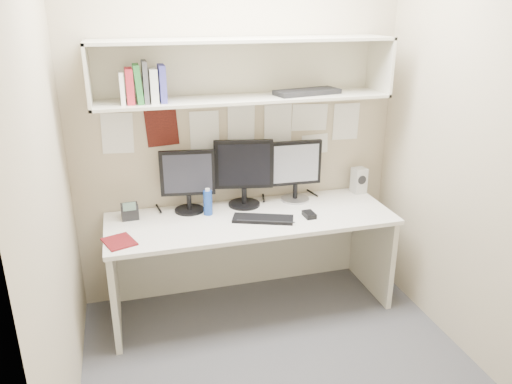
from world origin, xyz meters
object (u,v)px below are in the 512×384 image
object	(u,v)px
monitor_center	(244,171)
desk_phone	(130,211)
maroon_notebook	(119,242)
desk	(251,262)
keyboard	(263,219)
monitor_left	(188,178)
monitor_right	(295,168)
speaker	(359,180)

from	to	relation	value
monitor_center	desk_phone	bearing A→B (deg)	-166.25
monitor_center	maroon_notebook	size ratio (longest dim) A/B	2.36
desk	keyboard	size ratio (longest dim) A/B	4.82
desk	monitor_left	size ratio (longest dim) A/B	4.46
desk	monitor_left	world-z (taller)	monitor_left
desk	monitor_right	world-z (taller)	monitor_right
monitor_right	maroon_notebook	distance (m)	1.38
monitor_left	keyboard	bearing A→B (deg)	-25.79
monitor_left	monitor_right	size ratio (longest dim) A/B	0.98
monitor_right	speaker	xyz separation A→B (m)	(0.54, 0.01, -0.15)
monitor_center	maroon_notebook	xyz separation A→B (m)	(-0.91, -0.40, -0.26)
speaker	maroon_notebook	distance (m)	1.89
monitor_center	speaker	xyz separation A→B (m)	(0.94, 0.02, -0.17)
monitor_left	keyboard	world-z (taller)	monitor_left
monitor_center	keyboard	distance (m)	0.41
keyboard	monitor_right	bearing A→B (deg)	63.49
keyboard	maroon_notebook	world-z (taller)	keyboard
desk	monitor_center	xyz separation A→B (m)	(0.00, 0.22, 0.63)
desk	monitor_right	size ratio (longest dim) A/B	4.37
monitor_right	keyboard	distance (m)	0.52
monitor_right	speaker	bearing A→B (deg)	3.70
maroon_notebook	desk_phone	xyz separation A→B (m)	(0.08, 0.36, 0.05)
speaker	desk_phone	size ratio (longest dim) A/B	1.44
keyboard	speaker	xyz separation A→B (m)	(0.88, 0.33, 0.09)
keyboard	maroon_notebook	distance (m)	0.97
desk_phone	maroon_notebook	bearing A→B (deg)	-105.31
monitor_center	maroon_notebook	distance (m)	1.02
monitor_left	desk_phone	distance (m)	0.46
monitor_center	monitor_right	size ratio (longest dim) A/B	1.08
speaker	desk_phone	distance (m)	1.76
maroon_notebook	desk_phone	bearing A→B (deg)	57.73
speaker	maroon_notebook	bearing A→B (deg)	-173.18
monitor_right	keyboard	xyz separation A→B (m)	(-0.34, -0.31, -0.24)
monitor_right	desk_phone	distance (m)	1.24
monitor_center	keyboard	xyz separation A→B (m)	(0.06, -0.31, -0.26)
monitor_left	speaker	size ratio (longest dim) A/B	2.25
monitor_right	maroon_notebook	size ratio (longest dim) A/B	2.19
monitor_left	monitor_right	bearing A→B (deg)	8.01
desk	speaker	bearing A→B (deg)	13.99
monitor_right	speaker	size ratio (longest dim) A/B	2.30
monitor_center	speaker	world-z (taller)	monitor_center
desk	desk_phone	distance (m)	0.94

